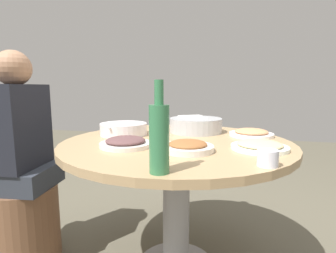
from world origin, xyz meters
name	(u,v)px	position (x,y,z in m)	size (l,w,h in m)	color
round_dining_table	(176,169)	(0.00, 0.00, 0.58)	(1.16, 1.16, 0.73)	#99999E
rice_bowl	(196,125)	(-0.06, -0.28, 0.78)	(0.32, 0.32, 0.09)	#B2B5BA
soup_bowl	(124,129)	(0.33, -0.09, 0.76)	(0.27, 0.29, 0.07)	white
dish_eggplant	(126,142)	(0.20, 0.19, 0.75)	(0.24, 0.24, 0.05)	silver
dish_stirfry	(188,146)	(-0.10, 0.21, 0.75)	(0.22, 0.22, 0.05)	silver
dish_shrimp	(251,133)	(-0.38, -0.23, 0.75)	(0.24, 0.24, 0.04)	white
dish_noodles	(260,146)	(-0.40, 0.10, 0.75)	(0.25, 0.25, 0.04)	white
green_bottle	(159,136)	(-0.06, 0.52, 0.85)	(0.06, 0.06, 0.30)	#35784B
tea_cup_near	(206,122)	(-0.09, -0.53, 0.76)	(0.08, 0.08, 0.06)	silver
tea_cup_far	(268,158)	(-0.40, 0.36, 0.76)	(0.07, 0.07, 0.06)	white
stool_for_diner_left	(26,223)	(0.87, 0.11, 0.22)	(0.37, 0.37, 0.44)	brown
diner_left	(18,132)	(0.87, 0.11, 0.76)	(0.38, 0.36, 0.76)	#2D333D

